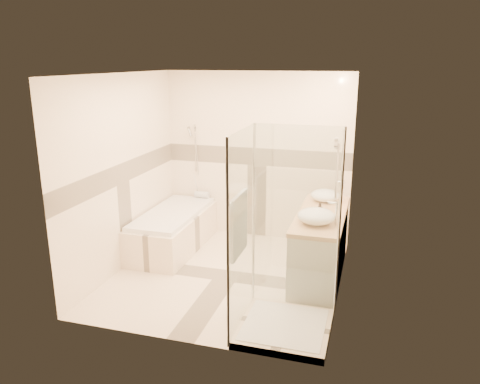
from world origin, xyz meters
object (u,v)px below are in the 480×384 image
(amenity_bottle_a, at_px, (319,211))
(vessel_sink_far, at_px, (316,216))
(shower_enclosure, at_px, (276,282))
(vanity, at_px, (320,245))
(vessel_sink_near, at_px, (325,195))
(amenity_bottle_b, at_px, (320,209))
(bathtub, at_px, (173,228))

(amenity_bottle_a, bearing_deg, vessel_sink_far, -90.00)
(shower_enclosure, bearing_deg, vessel_sink_far, 72.85)
(vanity, bearing_deg, shower_enclosure, -102.97)
(vessel_sink_near, height_order, amenity_bottle_b, vessel_sink_near)
(vessel_sink_far, xyz_separation_m, amenity_bottle_b, (0.00, 0.34, -0.02))
(vessel_sink_near, relative_size, amenity_bottle_a, 2.53)
(bathtub, relative_size, shower_enclosure, 0.83)
(vanity, distance_m, amenity_bottle_b, 0.50)
(bathtub, relative_size, vessel_sink_far, 3.92)
(shower_enclosure, xyz_separation_m, vessel_sink_near, (0.27, 1.79, 0.42))
(vessel_sink_near, bearing_deg, amenity_bottle_a, -90.00)
(bathtub, height_order, vessel_sink_far, vessel_sink_far)
(bathtub, xyz_separation_m, vessel_sink_far, (2.13, -0.74, 0.63))
(bathtub, bearing_deg, amenity_bottle_a, -13.29)
(shower_enclosure, distance_m, amenity_bottle_a, 1.22)
(bathtub, bearing_deg, vessel_sink_far, -19.08)
(bathtub, height_order, shower_enclosure, shower_enclosure)
(amenity_bottle_a, bearing_deg, amenity_bottle_b, 90.00)
(shower_enclosure, bearing_deg, amenity_bottle_a, 76.28)
(bathtub, distance_m, amenity_bottle_b, 2.25)
(vanity, relative_size, shower_enclosure, 0.79)
(amenity_bottle_a, xyz_separation_m, amenity_bottle_b, (0.00, 0.10, -0.01))
(shower_enclosure, xyz_separation_m, amenity_bottle_a, (0.27, 1.12, 0.42))
(bathtub, relative_size, vanity, 1.05)
(vessel_sink_far, height_order, amenity_bottle_b, vessel_sink_far)
(vessel_sink_near, relative_size, amenity_bottle_b, 2.74)
(vanity, relative_size, vessel_sink_near, 4.25)
(vessel_sink_far, distance_m, amenity_bottle_b, 0.34)
(shower_enclosure, bearing_deg, vessel_sink_near, 81.36)
(amenity_bottle_b, bearing_deg, vessel_sink_near, 90.00)
(vessel_sink_far, xyz_separation_m, amenity_bottle_a, (0.00, 0.23, -0.01))
(shower_enclosure, distance_m, vessel_sink_near, 1.86)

